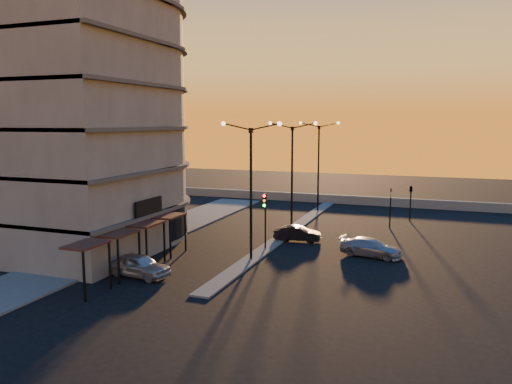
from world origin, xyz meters
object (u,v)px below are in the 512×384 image
object	(u,v)px
car_sedan	(297,234)
car_wagon	(371,247)
car_hatchback	(139,265)
traffic_light_main	(265,212)
streetlamp_mid	(292,167)

from	to	relation	value
car_sedan	car_wagon	bearing A→B (deg)	-119.94
car_hatchback	car_wagon	world-z (taller)	car_hatchback
traffic_light_main	car_wagon	xyz separation A→B (m)	(7.65, 0.99, -2.25)
streetlamp_mid	car_wagon	distance (m)	10.99
streetlamp_mid	car_sedan	world-z (taller)	streetlamp_mid
traffic_light_main	car_hatchback	size ratio (longest dim) A/B	1.02
streetlamp_mid	car_hatchback	world-z (taller)	streetlamp_mid
car_sedan	car_wagon	distance (m)	6.69
traffic_light_main	streetlamp_mid	bearing A→B (deg)	90.00
car_hatchback	car_sedan	world-z (taller)	car_hatchback
car_wagon	streetlamp_mid	bearing A→B (deg)	61.41
streetlamp_mid	car_hatchback	size ratio (longest dim) A/B	2.28
streetlamp_mid	car_hatchback	bearing A→B (deg)	-108.14
traffic_light_main	car_hatchback	xyz separation A→B (m)	(-5.19, -8.70, -2.18)
streetlamp_mid	traffic_light_main	bearing A→B (deg)	-90.00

